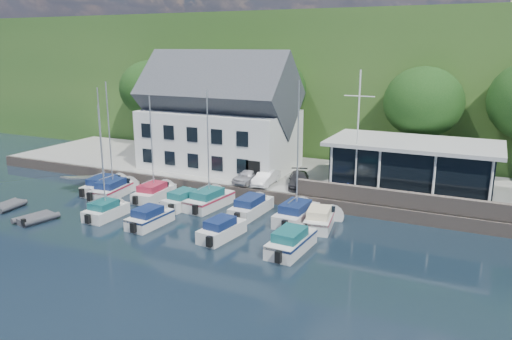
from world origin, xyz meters
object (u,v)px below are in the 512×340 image
(boat_r2_3, at_px, (222,228))
(boat_r1_4, at_px, (208,150))
(boat_r1_5, at_px, (251,205))
(car_blue, at_px, (343,183))
(boat_r1_0, at_px, (101,143))
(boat_r2_2, at_px, (150,216))
(boat_r2_1, at_px, (102,164))
(flagpole, at_px, (358,134))
(harbor_building, at_px, (219,123))
(dinghy_0, at_px, (8,205))
(boat_r1_2, at_px, (152,150))
(boat_r2_4, at_px, (291,240))
(car_dgrey, at_px, (299,180))
(boat_r1_3, at_px, (184,198))
(dinghy_1, at_px, (36,217))
(boat_r1_6, at_px, (298,159))
(boat_r1_7, at_px, (320,217))
(car_white, at_px, (266,177))
(car_silver, at_px, (250,175))
(club_pavilion, at_px, (412,166))
(boat_r1_1, at_px, (110,145))

(boat_r2_3, bearing_deg, boat_r1_4, 134.92)
(boat_r1_4, xyz_separation_m, boat_r1_5, (3.74, -0.05, -3.88))
(car_blue, bearing_deg, boat_r1_0, -153.08)
(boat_r1_0, relative_size, boat_r2_2, 1.66)
(boat_r2_1, bearing_deg, flagpole, 33.30)
(harbor_building, relative_size, dinghy_0, 5.31)
(boat_r1_2, relative_size, boat_r1_4, 0.91)
(harbor_building, relative_size, boat_r2_4, 2.34)
(car_dgrey, xyz_separation_m, boat_r1_3, (-7.41, -6.13, -0.89))
(car_blue, bearing_deg, boat_r2_2, -124.38)
(boat_r1_5, relative_size, boat_r2_2, 1.26)
(flagpole, bearing_deg, dinghy_1, -146.68)
(boat_r1_4, height_order, boat_r1_6, boat_r1_6)
(boat_r1_3, distance_m, boat_r2_4, 11.84)
(harbor_building, distance_m, boat_r1_5, 12.32)
(boat_r1_7, distance_m, boat_r2_4, 4.84)
(car_white, xyz_separation_m, car_dgrey, (2.75, 0.56, -0.01))
(boat_r1_7, bearing_deg, dinghy_0, -173.38)
(boat_r1_2, bearing_deg, boat_r1_3, -15.27)
(car_blue, relative_size, boat_r1_5, 0.57)
(boat_r1_0, bearing_deg, car_silver, 17.45)
(club_pavilion, xyz_separation_m, boat_r2_4, (-5.12, -13.32, -2.30))
(harbor_building, xyz_separation_m, car_white, (6.58, -3.74, -3.75))
(club_pavilion, bearing_deg, flagpole, -140.34)
(boat_r1_0, height_order, boat_r1_1, boat_r1_1)
(boat_r2_2, distance_m, boat_r2_3, 5.77)
(boat_r2_3, bearing_deg, harbor_building, 126.90)
(boat_r2_4, bearing_deg, boat_r1_6, 110.44)
(boat_r2_1, bearing_deg, boat_r1_4, 44.56)
(boat_r1_1, distance_m, boat_r1_7, 18.68)
(dinghy_0, bearing_deg, car_white, 29.89)
(car_white, height_order, boat_r1_1, boat_r1_1)
(boat_r2_4, bearing_deg, boat_r1_5, 138.25)
(car_white, bearing_deg, boat_r1_3, -131.22)
(boat_r1_0, distance_m, boat_r2_4, 20.51)
(car_white, relative_size, boat_r1_3, 0.67)
(flagpole, bearing_deg, boat_r1_1, -163.60)
(boat_r1_4, distance_m, boat_r1_7, 10.11)
(harbor_building, distance_m, car_white, 8.45)
(boat_r1_2, distance_m, boat_r2_2, 7.33)
(car_silver, xyz_separation_m, boat_r1_3, (-3.19, -5.50, -0.95))
(car_white, bearing_deg, boat_r1_5, -79.99)
(boat_r1_3, xyz_separation_m, boat_r2_2, (0.20, -4.61, -0.00))
(boat_r1_0, bearing_deg, boat_r1_1, -27.04)
(boat_r2_1, relative_size, boat_r2_3, 1.51)
(boat_r1_2, bearing_deg, boat_r2_2, -59.14)
(boat_r1_3, distance_m, boat_r1_5, 5.67)
(car_silver, height_order, boat_r2_1, boat_r2_1)
(car_dgrey, relative_size, boat_r2_3, 0.75)
(harbor_building, height_order, boat_r1_1, harbor_building)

